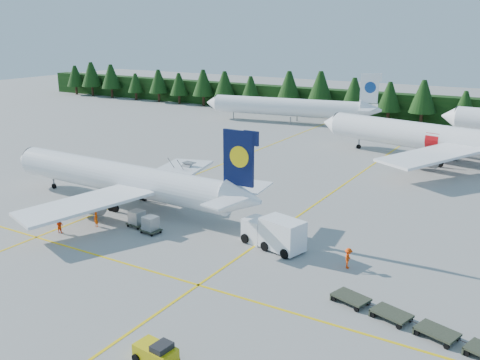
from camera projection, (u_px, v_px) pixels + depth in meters
The scene contains 16 objects.
ground at pixel (184, 245), 51.83m from camera, with size 320.00×320.00×0.00m, color #9B9C96.
taxi_stripe_a at pixel (189, 177), 75.23m from camera, with size 0.25×120.00×0.01m, color yellow.
taxi_stripe_b at pixel (321, 200), 65.32m from camera, with size 0.25×120.00×0.01m, color yellow.
taxi_stripe_cross at pixel (142, 269), 46.90m from camera, with size 80.00×0.25×0.01m, color yellow.
treeline_hedge at pixel (406, 108), 118.47m from camera, with size 220.00×4.00×6.00m, color black.
airliner_navy at pixel (115, 177), 63.42m from camera, with size 36.58×30.11×10.64m.
airliner_red at pixel (433, 138), 83.12m from camera, with size 41.81×34.07×12.29m.
airliner_far_left at pixel (281, 106), 116.87m from camera, with size 38.36×9.20×11.20m.
airstairs at pixel (172, 187), 68.15m from camera, with size 3.92×5.32×3.37m.
service_truck at pixel (273, 232), 51.02m from camera, with size 6.84×3.87×3.12m.
baggage_tug at pixel (156, 353), 33.57m from camera, with size 2.89×1.75×1.47m.
dolly_train at pixel (414, 322), 37.51m from camera, with size 13.14×4.75×0.16m.
uld_pair at pixel (144, 221), 55.52m from camera, with size 4.50×2.34×1.50m.
crew_a at pixel (96, 219), 56.48m from camera, with size 0.59×0.39×1.61m, color #EF4C05.
crew_b at pixel (60, 225), 54.84m from camera, with size 0.77×0.60×1.58m, color #E93304.
crew_c at pixel (348, 258), 46.76m from camera, with size 0.77×0.52×1.87m, color #FF3E05.
Camera 1 is at (29.47, -38.30, 20.54)m, focal length 40.00 mm.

